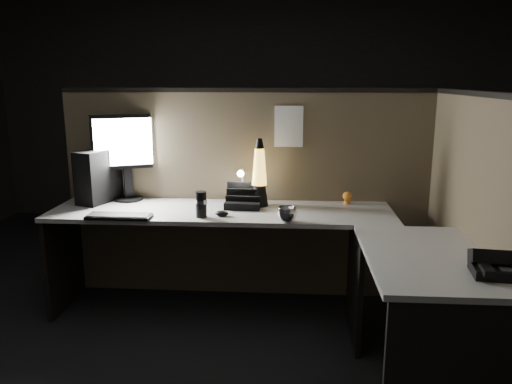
# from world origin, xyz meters

# --- Properties ---
(floor) EXTENTS (6.00, 6.00, 0.00)m
(floor) POSITION_xyz_m (0.00, 0.00, 0.00)
(floor) COLOR black
(floor) RESTS_ON ground
(room_shell) EXTENTS (6.00, 6.00, 6.00)m
(room_shell) POSITION_xyz_m (0.00, 0.00, 1.62)
(room_shell) COLOR silver
(room_shell) RESTS_ON ground
(partition_back) EXTENTS (2.66, 0.06, 1.50)m
(partition_back) POSITION_xyz_m (0.00, 0.93, 0.75)
(partition_back) COLOR brown
(partition_back) RESTS_ON ground
(partition_right) EXTENTS (0.06, 1.66, 1.50)m
(partition_right) POSITION_xyz_m (1.33, 0.10, 0.75)
(partition_right) COLOR brown
(partition_right) RESTS_ON ground
(desk) EXTENTS (2.60, 1.60, 0.73)m
(desk) POSITION_xyz_m (0.18, 0.25, 0.58)
(desk) COLOR #AFACA6
(desk) RESTS_ON ground
(pc_tower) EXTENTS (0.27, 0.39, 0.37)m
(pc_tower) POSITION_xyz_m (-1.05, 0.78, 0.92)
(pc_tower) COLOR black
(pc_tower) RESTS_ON desk
(monitor) EXTENTS (0.46, 0.23, 0.62)m
(monitor) POSITION_xyz_m (-0.87, 0.84, 1.10)
(monitor) COLOR black
(monitor) RESTS_ON desk
(keyboard) EXTENTS (0.41, 0.14, 0.02)m
(keyboard) POSITION_xyz_m (-0.77, 0.35, 0.74)
(keyboard) COLOR black
(keyboard) RESTS_ON desk
(mouse) EXTENTS (0.10, 0.08, 0.03)m
(mouse) POSITION_xyz_m (-0.13, 0.45, 0.75)
(mouse) COLOR black
(mouse) RESTS_ON desk
(clip_lamp) EXTENTS (0.05, 0.19, 0.25)m
(clip_lamp) POSITION_xyz_m (-0.03, 0.81, 0.87)
(clip_lamp) COLOR silver
(clip_lamp) RESTS_ON desk
(organizer) EXTENTS (0.25, 0.22, 0.18)m
(organizer) POSITION_xyz_m (-0.01, 0.69, 0.77)
(organizer) COLOR black
(organizer) RESTS_ON desk
(lava_lamp) EXTENTS (0.13, 0.13, 0.47)m
(lava_lamp) POSITION_xyz_m (0.10, 0.73, 0.93)
(lava_lamp) COLOR black
(lava_lamp) RESTS_ON desk
(travel_mug) EXTENTS (0.07, 0.07, 0.17)m
(travel_mug) POSITION_xyz_m (-0.25, 0.41, 0.81)
(travel_mug) COLOR black
(travel_mug) RESTS_ON desk
(steel_mug) EXTENTS (0.12, 0.12, 0.10)m
(steel_mug) POSITION_xyz_m (0.29, 0.34, 0.78)
(steel_mug) COLOR silver
(steel_mug) RESTS_ON desk
(figurine) EXTENTS (0.06, 0.06, 0.06)m
(figurine) POSITION_xyz_m (0.71, 0.83, 0.79)
(figurine) COLOR orange
(figurine) RESTS_ON desk
(pinned_paper) EXTENTS (0.20, 0.00, 0.29)m
(pinned_paper) POSITION_xyz_m (0.29, 0.90, 1.27)
(pinned_paper) COLOR white
(pinned_paper) RESTS_ON partition_back
(desk_phone) EXTENTS (0.23, 0.23, 0.12)m
(desk_phone) POSITION_xyz_m (1.24, -0.44, 0.78)
(desk_phone) COLOR black
(desk_phone) RESTS_ON desk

